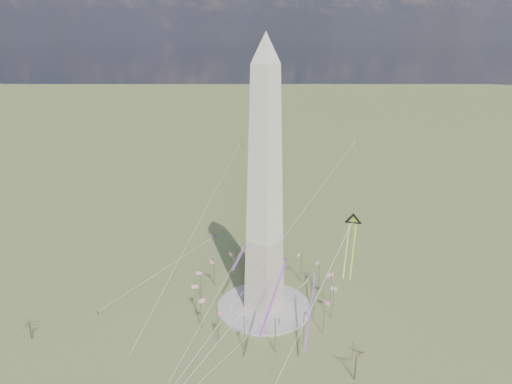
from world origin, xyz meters
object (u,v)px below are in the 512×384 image
Objects in this scene: person_west at (98,313)px; kite_delta_black at (353,224)px; washington_monument at (265,190)px; tree_near at (357,354)px.

person_west is 99.75m from kite_delta_black.
person_west is (-45.96, -42.43, -47.01)m from washington_monument.
washington_monument is 32.44m from kite_delta_black.
tree_near is at bearing -145.59° from person_west.
washington_monument is 60.98m from tree_near.
washington_monument reaches higher than tree_near.
tree_near reaches higher than person_west.
kite_delta_black is (28.74, 11.85, -9.28)m from washington_monument.
washington_monument is 52.93× the size of person_west.
washington_monument is 7.53× the size of tree_near.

